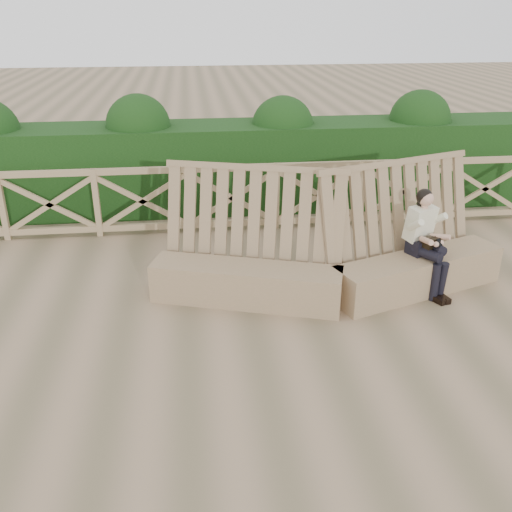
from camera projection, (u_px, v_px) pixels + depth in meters
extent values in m
plane|color=brown|center=(258.00, 346.00, 6.25)|extent=(60.00, 60.00, 0.00)
cube|color=olive|center=(246.00, 284.00, 7.08)|extent=(2.39, 1.19, 0.49)
cube|color=olive|center=(251.00, 233.00, 7.09)|extent=(2.38, 1.15, 1.60)
cube|color=olive|center=(418.00, 273.00, 7.35)|extent=(2.38, 1.26, 0.49)
cube|color=olive|center=(409.00, 225.00, 7.34)|extent=(2.37, 1.22, 1.60)
cube|color=black|center=(420.00, 246.00, 7.31)|extent=(0.39, 0.34, 0.19)
cube|color=beige|center=(420.00, 223.00, 7.22)|extent=(0.43, 0.38, 0.46)
sphere|color=tan|center=(426.00, 199.00, 7.05)|extent=(0.25, 0.25, 0.19)
sphere|color=black|center=(424.00, 197.00, 7.07)|extent=(0.27, 0.27, 0.20)
cylinder|color=black|center=(427.00, 253.00, 7.14)|extent=(0.29, 0.42, 0.13)
cylinder|color=black|center=(434.00, 246.00, 7.19)|extent=(0.30, 0.43, 0.15)
cylinder|color=black|center=(435.00, 283.00, 7.11)|extent=(0.14, 0.14, 0.49)
cylinder|color=black|center=(442.00, 281.00, 7.15)|extent=(0.14, 0.14, 0.49)
cube|color=black|center=(438.00, 299.00, 7.13)|extent=(0.16, 0.23, 0.07)
cube|color=black|center=(444.00, 298.00, 7.16)|extent=(0.16, 0.23, 0.07)
cube|color=black|center=(431.00, 243.00, 7.16)|extent=(0.27, 0.23, 0.16)
cube|color=black|center=(440.00, 243.00, 7.02)|extent=(0.09, 0.10, 0.11)
cube|color=olive|center=(232.00, 168.00, 8.99)|extent=(10.10, 0.07, 0.10)
cube|color=olive|center=(233.00, 223.00, 9.37)|extent=(10.10, 0.07, 0.10)
cube|color=black|center=(227.00, 166.00, 10.20)|extent=(12.00, 1.20, 1.50)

